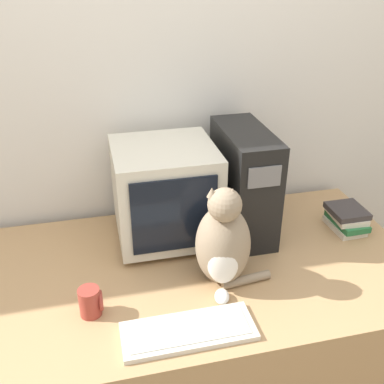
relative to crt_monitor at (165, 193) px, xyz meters
The scene contains 9 objects.
wall_back 0.42m from the crt_monitor, 79.61° to the left, with size 7.00×0.05×2.50m.
desk 0.64m from the crt_monitor, 77.05° to the right, with size 1.80×0.93×0.75m.
crt_monitor is the anchor object (origin of this frame).
computer_tower 0.33m from the crt_monitor, ahead, with size 0.18×0.43×0.46m.
keyboard 0.61m from the crt_monitor, 93.42° to the right, with size 0.43×0.17×0.02m.
cat 0.38m from the crt_monitor, 66.89° to the right, with size 0.30×0.29×0.41m.
book_stack 0.81m from the crt_monitor, ahead, with size 0.15×0.20×0.10m.
pen 0.56m from the crt_monitor, 100.22° to the right, with size 0.14×0.06×0.01m.
mug 0.55m from the crt_monitor, 129.05° to the right, with size 0.08×0.07×0.10m.
Camera 1 is at (-0.32, -0.91, 1.84)m, focal length 42.00 mm.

